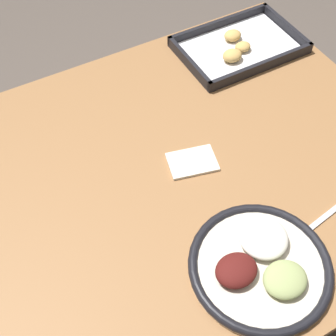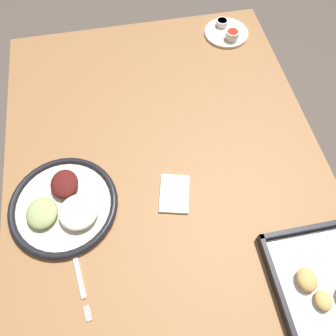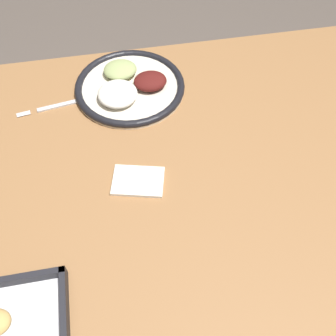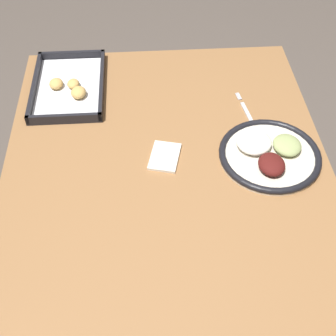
{
  "view_description": "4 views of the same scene",
  "coord_description": "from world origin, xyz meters",
  "px_view_note": "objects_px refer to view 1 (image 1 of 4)",
  "views": [
    {
      "loc": [
        -0.3,
        -0.58,
        1.63
      ],
      "look_at": [
        0.02,
        0.0,
        0.77
      ],
      "focal_mm": 50.0,
      "sensor_mm": 36.0,
      "label": 1
    },
    {
      "loc": [
        0.46,
        -0.08,
        1.58
      ],
      "look_at": [
        0.02,
        0.0,
        0.77
      ],
      "focal_mm": 35.0,
      "sensor_mm": 36.0,
      "label": 2
    },
    {
      "loc": [
        0.11,
        0.51,
        1.48
      ],
      "look_at": [
        0.02,
        0.0,
        0.77
      ],
      "focal_mm": 42.0,
      "sensor_mm": 36.0,
      "label": 3
    },
    {
      "loc": [
        -0.85,
        0.06,
        1.73
      ],
      "look_at": [
        0.02,
        0.0,
        0.77
      ],
      "focal_mm": 50.0,
      "sensor_mm": 36.0,
      "label": 4
    }
  ],
  "objects_px": {
    "dinner_plate": "(261,264)",
    "fork": "(320,220)",
    "baking_tray": "(238,47)",
    "napkin": "(192,162)"
  },
  "relations": [
    {
      "from": "dinner_plate",
      "to": "baking_tray",
      "type": "relative_size",
      "value": 0.83
    },
    {
      "from": "dinner_plate",
      "to": "fork",
      "type": "distance_m",
      "value": 0.19
    },
    {
      "from": "baking_tray",
      "to": "napkin",
      "type": "xyz_separation_m",
      "value": [
        -0.34,
        -0.3,
        -0.01
      ]
    },
    {
      "from": "dinner_plate",
      "to": "fork",
      "type": "xyz_separation_m",
      "value": [
        0.18,
        0.03,
        -0.01
      ]
    },
    {
      "from": "dinner_plate",
      "to": "fork",
      "type": "relative_size",
      "value": 1.42
    },
    {
      "from": "dinner_plate",
      "to": "napkin",
      "type": "distance_m",
      "value": 0.3
    },
    {
      "from": "baking_tray",
      "to": "napkin",
      "type": "height_order",
      "value": "baking_tray"
    },
    {
      "from": "fork",
      "to": "baking_tray",
      "type": "bearing_deg",
      "value": 64.45
    },
    {
      "from": "fork",
      "to": "napkin",
      "type": "bearing_deg",
      "value": 111.89
    },
    {
      "from": "baking_tray",
      "to": "napkin",
      "type": "relative_size",
      "value": 2.71
    }
  ]
}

